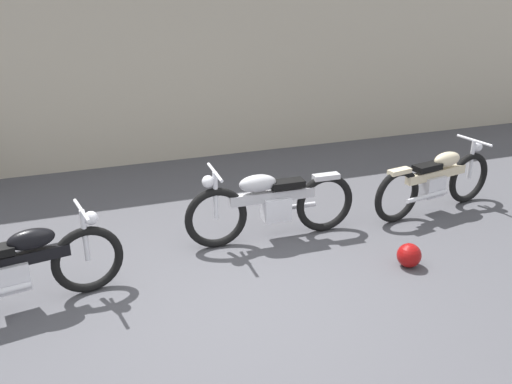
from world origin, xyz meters
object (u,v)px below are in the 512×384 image
helmet (409,255)px  motorcycle_silver (271,204)px  motorcycle_cream (436,181)px  motorcycle_black (18,269)px

helmet → motorcycle_silver: (-1.12, 1.08, 0.31)m
motorcycle_cream → motorcycle_black: bearing=176.9°
motorcycle_silver → motorcycle_cream: 2.24m
motorcycle_silver → motorcycle_cream: (2.24, 0.03, -0.02)m
helmet → motorcycle_cream: size_ratio=0.13×
helmet → motorcycle_black: motorcycle_black is taller
motorcycle_black → helmet: bearing=-17.7°
helmet → motorcycle_black: 3.80m
motorcycle_black → motorcycle_cream: bearing=-2.9°
motorcycle_black → motorcycle_cream: motorcycle_cream is taller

